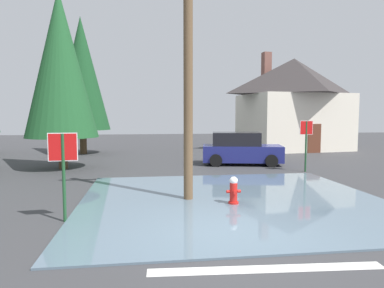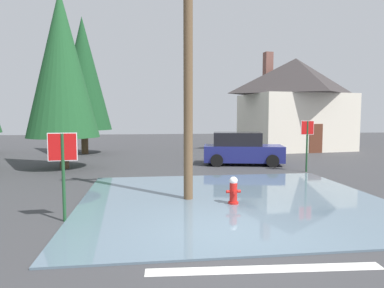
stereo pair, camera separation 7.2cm
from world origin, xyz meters
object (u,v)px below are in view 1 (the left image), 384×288
object	(u,v)px
stop_sign_near	(63,159)
pine_tree_short_left	(81,74)
fire_hydrant	(234,191)
house	(293,102)
pine_tree_far_center	(60,64)
stop_sign_far	(306,136)
utility_pole	(188,63)
parked_car	(241,149)

from	to	relation	value
stop_sign_near	pine_tree_short_left	bearing A→B (deg)	97.92
fire_hydrant	pine_tree_short_left	xyz separation A→B (m)	(-6.65, 14.36, 4.91)
house	pine_tree_far_center	xyz separation A→B (m)	(-15.18, -7.80, 1.48)
stop_sign_far	stop_sign_near	bearing A→B (deg)	-145.78
stop_sign_far	utility_pole	bearing A→B (deg)	-142.66
stop_sign_near	pine_tree_far_center	size ratio (longest dim) A/B	0.26
fire_hydrant	pine_tree_far_center	size ratio (longest dim) A/B	0.10
house	parked_car	size ratio (longest dim) A/B	1.93
fire_hydrant	stop_sign_far	xyz separation A→B (m)	(4.80, 5.36, 1.24)
stop_sign_near	parked_car	world-z (taller)	stop_sign_near
house	pine_tree_far_center	distance (m)	17.13
stop_sign_far	house	size ratio (longest dim) A/B	0.28
house	pine_tree_short_left	bearing A→B (deg)	-175.37
stop_sign_far	pine_tree_far_center	size ratio (longest dim) A/B	0.28
utility_pole	stop_sign_far	distance (m)	7.99
stop_sign_far	pine_tree_far_center	bearing A→B (deg)	167.77
fire_hydrant	pine_tree_far_center	bearing A→B (deg)	129.78
utility_pole	pine_tree_far_center	size ratio (longest dim) A/B	0.93
stop_sign_near	fire_hydrant	world-z (taller)	stop_sign_near
stop_sign_near	utility_pole	bearing A→B (deg)	27.83
fire_hydrant	house	distance (m)	18.13
parked_car	pine_tree_far_center	bearing A→B (deg)	-178.58
fire_hydrant	stop_sign_far	bearing A→B (deg)	48.15
parked_car	pine_tree_short_left	world-z (taller)	pine_tree_short_left
parked_car	pine_tree_short_left	size ratio (longest dim) A/B	0.48
parked_car	pine_tree_far_center	world-z (taller)	pine_tree_far_center
house	utility_pole	bearing A→B (deg)	-123.73
house	parked_car	bearing A→B (deg)	-129.39
parked_car	pine_tree_short_left	xyz separation A→B (m)	(-9.11, 6.34, 4.52)
pine_tree_far_center	fire_hydrant	bearing A→B (deg)	-50.22
stop_sign_far	house	bearing A→B (deg)	69.26
stop_sign_near	stop_sign_far	distance (m)	11.26
stop_sign_near	pine_tree_far_center	xyz separation A→B (m)	(-1.99, 8.78, 3.48)
house	fire_hydrant	bearing A→B (deg)	-119.08
pine_tree_far_center	house	bearing A→B (deg)	27.19
stop_sign_far	pine_tree_short_left	bearing A→B (deg)	141.81
fire_hydrant	stop_sign_far	size ratio (longest dim) A/B	0.36
house	pine_tree_short_left	distance (m)	15.48
utility_pole	house	distance (m)	17.86
fire_hydrant	house	bearing A→B (deg)	60.92
utility_pole	house	bearing A→B (deg)	56.27
parked_car	fire_hydrant	bearing A→B (deg)	-107.02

